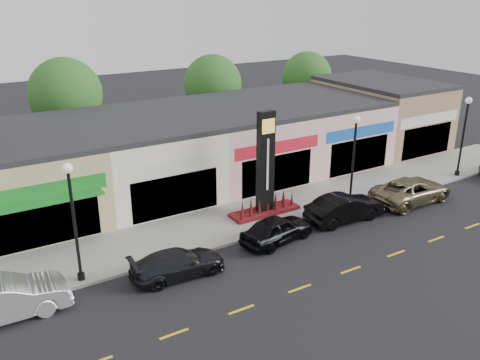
{
  "coord_description": "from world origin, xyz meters",
  "views": [
    {
      "loc": [
        -12.18,
        -17.94,
        12.28
      ],
      "look_at": [
        1.21,
        4.0,
        2.59
      ],
      "focal_mm": 38.0,
      "sensor_mm": 36.0,
      "label": 1
    }
  ],
  "objects_px": {
    "lamp_east_far": "(464,129)",
    "car_gold_suv": "(411,190)",
    "lamp_west_near": "(73,211)",
    "car_black_conv": "(345,208)",
    "car_black_sedan": "(277,229)",
    "lamp_east_near": "(354,152)",
    "car_dark_sedan": "(178,263)",
    "car_white_van": "(1,300)",
    "pylon_sign": "(265,178)"
  },
  "relations": [
    {
      "from": "lamp_east_far",
      "to": "car_gold_suv",
      "type": "relative_size",
      "value": 1.01
    },
    {
      "from": "car_black_sedan",
      "to": "car_black_conv",
      "type": "bearing_deg",
      "value": -98.47
    },
    {
      "from": "lamp_east_near",
      "to": "car_black_sedan",
      "type": "xyz_separation_m",
      "value": [
        -6.3,
        -1.36,
        -2.76
      ]
    },
    {
      "from": "lamp_east_far",
      "to": "car_black_sedan",
      "type": "bearing_deg",
      "value": -175.25
    },
    {
      "from": "lamp_west_near",
      "to": "car_dark_sedan",
      "type": "xyz_separation_m",
      "value": [
        3.92,
        -1.75,
        -2.84
      ]
    },
    {
      "from": "car_black_conv",
      "to": "lamp_east_far",
      "type": "bearing_deg",
      "value": -81.47
    },
    {
      "from": "lamp_west_near",
      "to": "car_black_conv",
      "type": "bearing_deg",
      "value": -4.91
    },
    {
      "from": "lamp_west_near",
      "to": "car_white_van",
      "type": "bearing_deg",
      "value": -162.64
    },
    {
      "from": "car_black_sedan",
      "to": "lamp_east_far",
      "type": "bearing_deg",
      "value": -95.11
    },
    {
      "from": "car_dark_sedan",
      "to": "car_gold_suv",
      "type": "bearing_deg",
      "value": -86.13
    },
    {
      "from": "car_black_sedan",
      "to": "car_gold_suv",
      "type": "xyz_separation_m",
      "value": [
        10.08,
        0.03,
        0.04
      ]
    },
    {
      "from": "lamp_west_near",
      "to": "car_gold_suv",
      "type": "distance_m",
      "value": 20.01
    },
    {
      "from": "lamp_east_near",
      "to": "car_gold_suv",
      "type": "relative_size",
      "value": 1.01
    },
    {
      "from": "lamp_east_near",
      "to": "lamp_east_far",
      "type": "bearing_deg",
      "value": 0.0
    },
    {
      "from": "lamp_east_far",
      "to": "car_dark_sedan",
      "type": "xyz_separation_m",
      "value": [
        -22.08,
        -1.75,
        -2.84
      ]
    },
    {
      "from": "car_gold_suv",
      "to": "lamp_west_near",
      "type": "bearing_deg",
      "value": 85.31
    },
    {
      "from": "car_gold_suv",
      "to": "car_black_sedan",
      "type": "bearing_deg",
      "value": 89.3
    },
    {
      "from": "lamp_east_near",
      "to": "pylon_sign",
      "type": "height_order",
      "value": "pylon_sign"
    },
    {
      "from": "lamp_west_near",
      "to": "car_black_conv",
      "type": "xyz_separation_m",
      "value": [
        14.44,
        -1.24,
        -2.71
      ]
    },
    {
      "from": "car_white_van",
      "to": "car_black_conv",
      "type": "distance_m",
      "value": 17.8
    },
    {
      "from": "lamp_east_near",
      "to": "car_black_sedan",
      "type": "relative_size",
      "value": 1.31
    },
    {
      "from": "lamp_west_near",
      "to": "lamp_east_near",
      "type": "distance_m",
      "value": 16.0
    },
    {
      "from": "pylon_sign",
      "to": "car_gold_suv",
      "type": "distance_m",
      "value": 9.41
    },
    {
      "from": "car_black_conv",
      "to": "car_gold_suv",
      "type": "bearing_deg",
      "value": -88.55
    },
    {
      "from": "lamp_west_near",
      "to": "lamp_east_far",
      "type": "xyz_separation_m",
      "value": [
        26.0,
        0.0,
        0.0
      ]
    },
    {
      "from": "lamp_west_near",
      "to": "lamp_east_far",
      "type": "relative_size",
      "value": 1.0
    },
    {
      "from": "lamp_west_near",
      "to": "car_gold_suv",
      "type": "xyz_separation_m",
      "value": [
        19.78,
        -1.33,
        -2.72
      ]
    },
    {
      "from": "car_gold_suv",
      "to": "car_white_van",
      "type": "bearing_deg",
      "value": 88.46
    },
    {
      "from": "lamp_east_near",
      "to": "car_black_sedan",
      "type": "distance_m",
      "value": 7.02
    },
    {
      "from": "car_white_van",
      "to": "car_black_conv",
      "type": "height_order",
      "value": "car_white_van"
    },
    {
      "from": "car_white_van",
      "to": "lamp_east_near",
      "type": "bearing_deg",
      "value": -86.32
    },
    {
      "from": "car_white_van",
      "to": "car_black_sedan",
      "type": "bearing_deg",
      "value": -90.77
    },
    {
      "from": "lamp_east_far",
      "to": "car_gold_suv",
      "type": "xyz_separation_m",
      "value": [
        -6.22,
        -1.33,
        -2.72
      ]
    },
    {
      "from": "lamp_west_near",
      "to": "lamp_east_near",
      "type": "relative_size",
      "value": 1.0
    },
    {
      "from": "pylon_sign",
      "to": "car_black_conv",
      "type": "bearing_deg",
      "value": -40.46
    },
    {
      "from": "car_dark_sedan",
      "to": "lamp_west_near",
      "type": "bearing_deg",
      "value": 68.24
    },
    {
      "from": "lamp_east_far",
      "to": "car_black_conv",
      "type": "bearing_deg",
      "value": -173.88
    },
    {
      "from": "car_dark_sedan",
      "to": "car_white_van",
      "type": "bearing_deg",
      "value": 86.82
    },
    {
      "from": "car_gold_suv",
      "to": "car_black_conv",
      "type": "bearing_deg",
      "value": 88.2
    },
    {
      "from": "car_dark_sedan",
      "to": "lamp_east_near",
      "type": "bearing_deg",
      "value": -79.41
    },
    {
      "from": "car_white_van",
      "to": "car_gold_suv",
      "type": "height_order",
      "value": "car_white_van"
    },
    {
      "from": "lamp_east_far",
      "to": "car_black_conv",
      "type": "relative_size",
      "value": 1.18
    },
    {
      "from": "lamp_east_far",
      "to": "car_white_van",
      "type": "distance_m",
      "value": 29.49
    },
    {
      "from": "car_white_van",
      "to": "car_dark_sedan",
      "type": "relative_size",
      "value": 1.18
    },
    {
      "from": "car_black_sedan",
      "to": "car_gold_suv",
      "type": "height_order",
      "value": "car_gold_suv"
    },
    {
      "from": "lamp_east_near",
      "to": "pylon_sign",
      "type": "xyz_separation_m",
      "value": [
        -5.0,
        1.7,
        -1.2
      ]
    },
    {
      "from": "lamp_west_near",
      "to": "car_black_conv",
      "type": "height_order",
      "value": "lamp_west_near"
    },
    {
      "from": "lamp_east_near",
      "to": "car_white_van",
      "type": "bearing_deg",
      "value": -176.9
    },
    {
      "from": "lamp_east_far",
      "to": "car_gold_suv",
      "type": "distance_m",
      "value": 6.92
    },
    {
      "from": "lamp_east_near",
      "to": "car_dark_sedan",
      "type": "height_order",
      "value": "lamp_east_near"
    }
  ]
}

